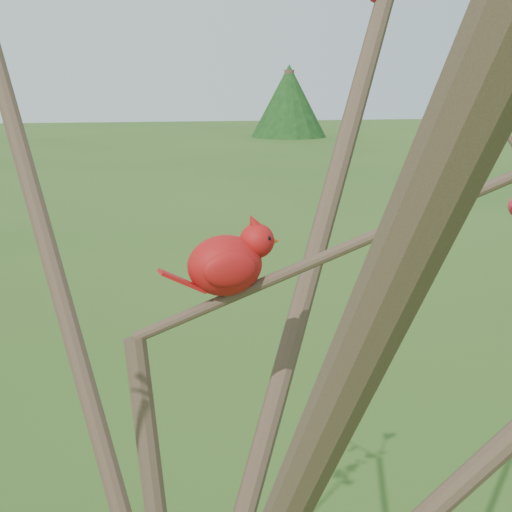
% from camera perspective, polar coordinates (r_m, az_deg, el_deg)
% --- Properties ---
extents(crabapple_tree, '(2.35, 2.05, 2.95)m').
position_cam_1_polar(crabapple_tree, '(0.94, -5.40, 0.92)').
color(crabapple_tree, '#403022').
rests_on(crabapple_tree, ground).
extents(cardinal, '(0.19, 0.11, 0.13)m').
position_cam_1_polar(cardinal, '(1.07, -2.18, -0.47)').
color(cardinal, red).
rests_on(cardinal, ground).
extents(distant_trees, '(46.18, 12.96, 2.92)m').
position_cam_1_polar(distant_trees, '(24.72, -17.80, 11.12)').
color(distant_trees, '#403022').
rests_on(distant_trees, ground).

